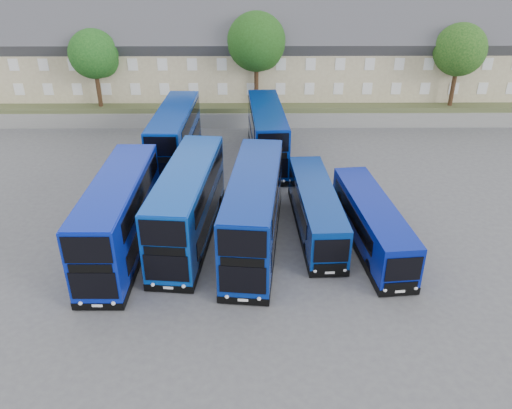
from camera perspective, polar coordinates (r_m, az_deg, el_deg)
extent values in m
plane|color=#4D4D52|center=(30.46, -3.34, -6.19)|extent=(120.00, 120.00, 0.00)
cube|color=slate|center=(51.84, -2.19, 9.57)|extent=(70.00, 0.40, 1.50)
cube|color=#4B512D|center=(61.34, -1.94, 12.73)|extent=(80.00, 20.00, 2.00)
cube|color=tan|center=(62.00, -25.61, 14.09)|extent=(6.00, 8.00, 6.00)
cube|color=#36363B|center=(61.49, -26.20, 16.77)|extent=(6.00, 10.40, 10.40)
cube|color=tan|center=(59.78, -20.23, 14.65)|extent=(6.00, 8.00, 6.00)
cube|color=#36363B|center=(59.25, -20.72, 17.45)|extent=(6.00, 10.40, 10.40)
cube|color=tan|center=(58.09, -14.45, 15.10)|extent=(6.00, 8.00, 6.00)
cube|color=#36363B|center=(57.55, -14.82, 18.01)|extent=(6.00, 10.40, 10.40)
cube|color=tan|center=(56.99, -8.37, 15.43)|extent=(6.00, 8.00, 6.00)
cube|color=#36363B|center=(56.43, -8.59, 18.40)|extent=(6.00, 10.40, 10.40)
cube|color=tan|center=(56.51, -2.10, 15.59)|extent=(6.00, 8.00, 6.00)
cube|color=#36363B|center=(55.95, -2.16, 18.59)|extent=(6.00, 10.40, 10.40)
cube|color=tan|center=(56.66, 4.20, 15.57)|extent=(6.00, 8.00, 6.00)
cube|color=#36363B|center=(56.10, 4.31, 18.56)|extent=(6.00, 10.40, 10.40)
cube|color=tan|center=(57.44, 10.40, 15.37)|extent=(6.00, 8.00, 6.00)
cube|color=#36363B|center=(56.89, 10.67, 18.32)|extent=(6.00, 10.40, 10.40)
cube|color=tan|center=(58.83, 16.36, 15.02)|extent=(6.00, 8.00, 6.00)
cube|color=#36363B|center=(58.29, 16.76, 17.88)|extent=(6.00, 10.40, 10.40)
cube|color=tan|center=(60.78, 21.96, 14.55)|extent=(6.00, 8.00, 6.00)
cube|color=#36363B|center=(60.25, 22.48, 17.30)|extent=(6.00, 10.40, 10.40)
cube|color=tan|center=(63.24, 27.15, 13.99)|extent=(6.00, 8.00, 6.00)
cube|color=#091FA6|center=(31.05, -15.31, -1.05)|extent=(2.78, 11.81, 4.37)
cube|color=black|center=(32.16, -14.81, -4.53)|extent=(2.82, 11.85, 0.45)
cube|color=black|center=(26.74, -18.09, -8.85)|extent=(2.38, 0.08, 1.61)
cube|color=black|center=(25.57, -18.79, -4.98)|extent=(2.38, 0.08, 1.50)
cylinder|color=black|center=(29.47, -18.77, -7.99)|extent=(0.31, 1.00, 1.00)
cube|color=#083BA4|center=(31.58, -7.74, 0.30)|extent=(3.81, 12.10, 4.41)
cube|color=black|center=(32.67, -7.49, -3.20)|extent=(3.85, 12.14, 0.45)
cube|color=black|center=(27.08, -10.22, -7.21)|extent=(2.40, 0.28, 1.62)
cube|color=black|center=(25.91, -10.62, -3.29)|extent=(2.40, 0.28, 1.51)
cylinder|color=black|center=(29.80, -11.24, -6.45)|extent=(0.39, 1.02, 1.00)
cube|color=navy|center=(30.41, -0.21, -0.49)|extent=(3.96, 12.27, 4.47)
cube|color=black|center=(31.56, -0.20, -4.14)|extent=(4.01, 12.31, 0.45)
cube|color=black|center=(25.80, -1.54, -8.62)|extent=(2.43, 0.31, 1.64)
cube|color=black|center=(24.56, -1.61, -4.51)|extent=(2.43, 0.31, 1.53)
cylinder|color=black|center=(28.43, -3.44, -7.75)|extent=(0.40, 1.03, 1.00)
cube|color=#0834A4|center=(43.05, -9.20, 7.84)|extent=(3.08, 11.85, 4.35)
cube|color=black|center=(43.85, -8.98, 5.10)|extent=(3.12, 11.89, 0.45)
cube|color=black|center=(38.01, -10.59, 3.52)|extent=(2.37, 0.14, 1.60)
cube|color=black|center=(37.19, -10.88, 6.52)|extent=(2.37, 0.14, 1.50)
cylinder|color=black|center=(40.71, -11.50, 3.34)|extent=(0.33, 1.01, 1.00)
cube|color=navy|center=(43.32, 1.25, 8.26)|extent=(3.26, 11.69, 4.27)
cube|color=black|center=(44.10, 1.22, 5.59)|extent=(3.31, 11.73, 0.45)
cube|color=black|center=(38.26, 1.95, 4.12)|extent=(2.33, 0.19, 1.58)
cube|color=black|center=(37.46, 2.00, 7.07)|extent=(2.33, 0.19, 1.47)
cylinder|color=black|center=(40.66, 0.00, 3.90)|extent=(0.36, 1.02, 1.00)
cube|color=navy|center=(32.74, 6.83, -0.32)|extent=(2.77, 11.00, 2.65)
cube|color=black|center=(33.41, 6.70, -2.40)|extent=(2.81, 11.04, 0.45)
cube|color=black|center=(28.01, 8.64, -5.28)|extent=(1.97, 0.15, 1.45)
cylinder|color=black|center=(30.42, 5.84, -5.22)|extent=(0.35, 1.01, 1.00)
cube|color=#07188D|center=(31.76, 13.07, -1.88)|extent=(3.27, 10.93, 2.61)
cube|color=black|center=(32.44, 12.81, -3.96)|extent=(3.31, 10.98, 0.45)
cube|color=black|center=(27.42, 16.53, -7.12)|extent=(1.94, 0.25, 1.44)
cylinder|color=black|center=(29.54, 12.90, -6.99)|extent=(0.39, 1.02, 1.00)
cylinder|color=#382314|center=(54.17, -17.57, 12.58)|extent=(0.44, 0.44, 3.75)
sphere|color=#113F13|center=(53.45, -18.10, 16.05)|extent=(4.80, 4.80, 4.80)
sphere|color=#113F13|center=(53.80, -17.23, 15.42)|extent=(3.30, 3.30, 3.30)
cylinder|color=#382314|center=(52.28, 0.04, 13.74)|extent=(0.44, 0.44, 4.50)
sphere|color=#1A3D10|center=(51.44, 0.04, 18.12)|extent=(5.76, 5.76, 5.76)
sphere|color=#1A3D10|center=(52.00, 0.73, 17.22)|extent=(3.96, 3.96, 3.96)
cylinder|color=#382314|center=(55.74, 21.61, 12.47)|extent=(0.44, 0.44, 4.00)
sphere|color=#0F380F|center=(55.00, 22.28, 16.06)|extent=(5.12, 5.12, 5.12)
sphere|color=#0F380F|center=(55.73, 22.57, 15.29)|extent=(3.52, 3.52, 3.52)
cylinder|color=#382314|center=(64.31, 24.60, 13.90)|extent=(0.44, 0.44, 4.25)
sphere|color=#103D13|center=(63.65, 25.30, 17.20)|extent=(5.44, 5.44, 5.44)
sphere|color=#103D13|center=(64.39, 25.50, 16.48)|extent=(3.74, 3.74, 3.74)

